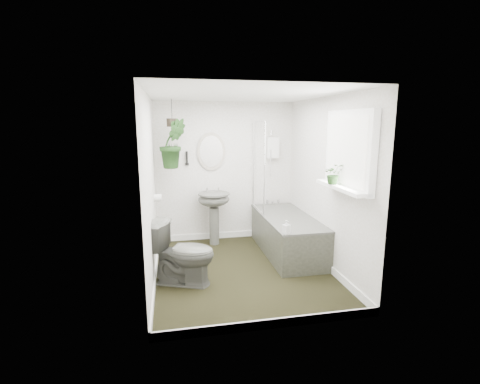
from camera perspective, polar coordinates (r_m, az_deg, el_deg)
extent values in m
cube|color=black|center=(4.82, 0.36, -12.80)|extent=(2.30, 2.80, 0.02)
cube|color=white|center=(4.42, 0.40, 15.85)|extent=(2.30, 2.80, 0.02)
cube|color=white|center=(5.85, -2.42, 3.31)|extent=(2.30, 0.02, 2.30)
cube|color=white|center=(3.14, 5.59, -3.62)|extent=(2.30, 0.02, 2.30)
cube|color=white|center=(4.40, -14.59, 0.33)|extent=(0.02, 2.80, 2.30)
cube|color=white|center=(4.85, 13.94, 1.34)|extent=(0.02, 2.80, 2.30)
cube|color=white|center=(4.80, 0.36, -12.14)|extent=(2.30, 2.80, 0.10)
cube|color=white|center=(5.92, 5.39, 7.25)|extent=(0.20, 0.10, 0.35)
ellipsoid|color=#B2A896|center=(5.74, -4.74, 6.65)|extent=(0.46, 0.03, 0.62)
cylinder|color=black|center=(5.71, -8.72, 5.52)|extent=(0.04, 0.04, 0.22)
cylinder|color=white|center=(5.13, -13.38, -0.94)|extent=(0.11, 0.11, 0.11)
cube|color=white|center=(4.14, 17.50, 6.50)|extent=(0.08, 1.00, 0.90)
cube|color=white|center=(4.15, 16.31, 0.74)|extent=(0.18, 1.00, 0.04)
cube|color=white|center=(4.11, 16.95, 6.51)|extent=(0.01, 0.86, 0.76)
imported|color=#4D4E47|center=(4.37, -9.37, -9.78)|extent=(0.89, 0.69, 0.80)
imported|color=black|center=(4.21, 15.10, 2.88)|extent=(0.26, 0.23, 0.24)
imported|color=black|center=(5.27, -10.95, 7.80)|extent=(0.46, 0.40, 0.73)
imported|color=black|center=(4.45, 7.60, -5.70)|extent=(0.10, 0.10, 0.17)
cylinder|color=black|center=(5.27, -11.08, 11.12)|extent=(0.16, 0.16, 0.12)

